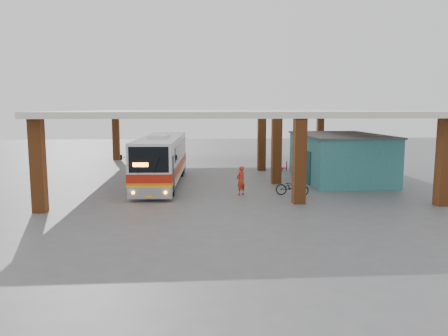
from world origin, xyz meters
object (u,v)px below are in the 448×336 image
motorcycle (292,187)px  red_chair (286,166)px  pedestrian (241,180)px  coach_bus (162,159)px

motorcycle → red_chair: bearing=6.7°
motorcycle → pedestrian: 2.87m
coach_bus → motorcycle: (7.46, -4.14, -1.13)m
motorcycle → pedestrian: bearing=98.5°
pedestrian → red_chair: 10.31m
pedestrian → coach_bus: bearing=-78.6°
coach_bus → pedestrian: (4.64, -3.72, -0.80)m
coach_bus → pedestrian: coach_bus is taller
motorcycle → coach_bus: bearing=77.8°
pedestrian → red_chair: pedestrian is taller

